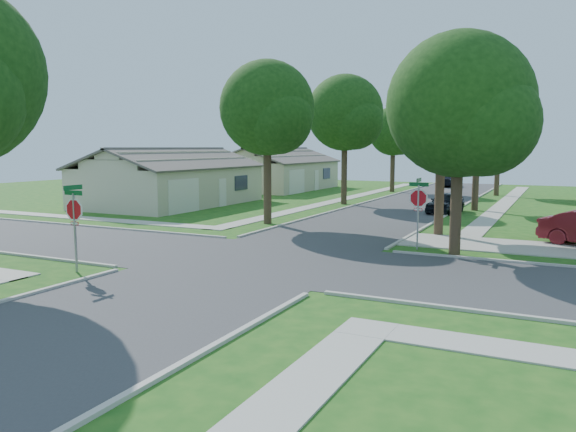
# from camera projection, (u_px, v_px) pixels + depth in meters

# --- Properties ---
(ground) EXTENTS (100.00, 100.00, 0.00)m
(ground) POSITION_uv_depth(u_px,v_px,m) (264.00, 260.00, 21.25)
(ground) COLOR #184F15
(ground) RESTS_ON ground
(road_ns) EXTENTS (7.00, 100.00, 0.02)m
(road_ns) POSITION_uv_depth(u_px,v_px,m) (264.00, 260.00, 21.25)
(road_ns) COLOR #333335
(road_ns) RESTS_ON ground
(sidewalk_ne) EXTENTS (1.20, 40.00, 0.04)m
(sidewalk_ne) POSITION_uv_depth(u_px,v_px,m) (504.00, 204.00, 41.70)
(sidewalk_ne) COLOR #9E9B91
(sidewalk_ne) RESTS_ON ground
(sidewalk_nw) EXTENTS (1.20, 40.00, 0.04)m
(sidewalk_nw) POSITION_uv_depth(u_px,v_px,m) (349.00, 198.00, 47.07)
(sidewalk_nw) COLOR #9E9B91
(sidewalk_nw) RESTS_ON ground
(driveway) EXTENTS (8.80, 3.60, 0.05)m
(driveway) POSITION_uv_depth(u_px,v_px,m) (504.00, 246.00, 24.09)
(driveway) COLOR #9E9B91
(driveway) RESTS_ON ground
(stop_sign_sw) EXTENTS (1.05, 0.80, 2.98)m
(stop_sign_sw) POSITION_uv_depth(u_px,v_px,m) (74.00, 213.00, 18.89)
(stop_sign_sw) COLOR gray
(stop_sign_sw) RESTS_ON ground
(stop_sign_ne) EXTENTS (1.05, 0.80, 2.98)m
(stop_sign_ne) POSITION_uv_depth(u_px,v_px,m) (418.00, 201.00, 23.12)
(stop_sign_ne) COLOR gray
(stop_sign_ne) RESTS_ON ground
(tree_e_near) EXTENTS (4.97, 4.80, 8.28)m
(tree_e_near) POSITION_uv_depth(u_px,v_px,m) (443.00, 117.00, 26.48)
(tree_e_near) COLOR #38281C
(tree_e_near) RESTS_ON ground
(tree_e_mid) EXTENTS (5.59, 5.40, 9.21)m
(tree_e_mid) POSITION_uv_depth(u_px,v_px,m) (479.00, 117.00, 37.08)
(tree_e_mid) COLOR #38281C
(tree_e_mid) RESTS_ON ground
(tree_e_far) EXTENTS (5.17, 5.00, 8.72)m
(tree_e_far) POSITION_uv_depth(u_px,v_px,m) (500.00, 127.00, 48.68)
(tree_e_far) COLOR #38281C
(tree_e_far) RESTS_ON ground
(tree_w_near) EXTENTS (5.38, 5.20, 8.97)m
(tree_w_near) POSITION_uv_depth(u_px,v_px,m) (268.00, 113.00, 30.56)
(tree_w_near) COLOR #38281C
(tree_w_near) RESTS_ON ground
(tree_w_mid) EXTENTS (5.80, 5.60, 9.56)m
(tree_w_mid) POSITION_uv_depth(u_px,v_px,m) (346.00, 116.00, 41.19)
(tree_w_mid) COLOR #38281C
(tree_w_mid) RESTS_ON ground
(tree_w_far) EXTENTS (4.76, 4.60, 8.04)m
(tree_w_far) POSITION_uv_depth(u_px,v_px,m) (394.00, 134.00, 52.88)
(tree_w_far) COLOR #38281C
(tree_w_far) RESTS_ON ground
(tree_ne_corner) EXTENTS (5.80, 5.60, 8.66)m
(tree_ne_corner) POSITION_uv_depth(u_px,v_px,m) (461.00, 112.00, 21.51)
(tree_ne_corner) COLOR #38281C
(tree_ne_corner) RESTS_ON ground
(house_nw_near) EXTENTS (8.42, 13.60, 4.23)m
(house_nw_near) POSITION_uv_depth(u_px,v_px,m) (172.00, 184.00, 41.44)
(house_nw_near) COLOR #B0A78B
(house_nw_near) RESTS_ON ground
(house_nw_far) EXTENTS (8.42, 13.60, 4.23)m
(house_nw_far) POSITION_uv_depth(u_px,v_px,m) (277.00, 174.00, 56.57)
(house_nw_far) COLOR #B0A78B
(house_nw_far) RESTS_ON ground
(car_curb_east) EXTENTS (2.12, 4.17, 1.36)m
(car_curb_east) POSITION_uv_depth(u_px,v_px,m) (445.00, 202.00, 36.36)
(car_curb_east) COLOR black
(car_curb_east) RESTS_ON ground
(car_curb_west) EXTENTS (1.78, 4.25, 1.23)m
(car_curb_west) POSITION_uv_depth(u_px,v_px,m) (448.00, 181.00, 60.26)
(car_curb_west) COLOR black
(car_curb_west) RESTS_ON ground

